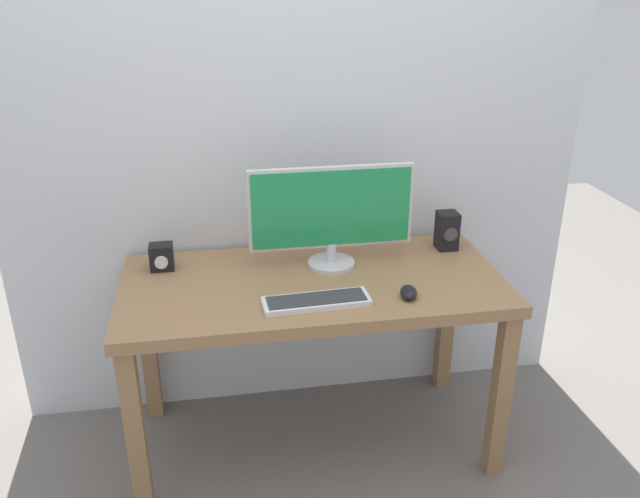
{
  "coord_description": "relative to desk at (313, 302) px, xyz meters",
  "views": [
    {
      "loc": [
        -0.34,
        -2.12,
        1.81
      ],
      "look_at": [
        0.03,
        0.0,
        0.86
      ],
      "focal_mm": 36.34,
      "sensor_mm": 36.0,
      "label": 1
    }
  ],
  "objects": [
    {
      "name": "ground_plane",
      "position": [
        0.0,
        0.0,
        -0.65
      ],
      "size": [
        6.0,
        6.0,
        0.0
      ],
      "primitive_type": "plane",
      "color": "slate"
    },
    {
      "name": "audio_controller",
      "position": [
        -0.55,
        0.19,
        0.14
      ],
      "size": [
        0.09,
        0.08,
        0.1
      ],
      "color": "black",
      "rests_on": "desk"
    },
    {
      "name": "desk",
      "position": [
        0.0,
        0.0,
        0.0
      ],
      "size": [
        1.41,
        0.68,
        0.74
      ],
      "color": "#936D47",
      "rests_on": "ground_plane"
    },
    {
      "name": "monitor",
      "position": [
        0.09,
        0.12,
        0.31
      ],
      "size": [
        0.62,
        0.18,
        0.39
      ],
      "color": "silver",
      "rests_on": "desk"
    },
    {
      "name": "mouse",
      "position": [
        0.31,
        -0.2,
        0.11
      ],
      "size": [
        0.08,
        0.11,
        0.04
      ],
      "primitive_type": "ellipsoid",
      "rotation": [
        0.0,
        0.0,
        -0.21
      ],
      "color": "black",
      "rests_on": "desk"
    },
    {
      "name": "keyboard_primary",
      "position": [
        -0.02,
        -0.19,
        0.11
      ],
      "size": [
        0.37,
        0.13,
        0.02
      ],
      "color": "silver",
      "rests_on": "desk"
    },
    {
      "name": "speaker_right",
      "position": [
        0.58,
        0.19,
        0.17
      ],
      "size": [
        0.08,
        0.09,
        0.16
      ],
      "color": "black",
      "rests_on": "desk"
    },
    {
      "name": "wall_back",
      "position": [
        0.0,
        0.38,
        0.85
      ],
      "size": [
        2.38,
        0.04,
        3.0
      ],
      "primitive_type": "cube",
      "color": "silver",
      "rests_on": "ground_plane"
    }
  ]
}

